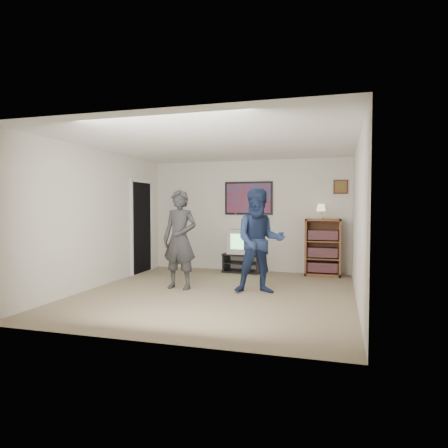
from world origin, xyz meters
The scene contains 13 objects.
room_shell centered at (0.00, 0.35, 1.25)m, with size 4.51×5.00×2.51m.
media_stand centered at (-0.07, 2.23, 0.21)m, with size 0.87×0.52×0.42m.
crt_television centered at (-0.04, 2.23, 0.69)m, with size 0.63×0.53×0.53m, color #B0AFAB, non-canonical shape.
bookshelf centered at (1.66, 2.28, 0.60)m, with size 0.73×0.42×1.20m, color brown, non-canonical shape.
table_lamp centered at (1.61, 2.29, 1.36)m, with size 0.20×0.20×0.32m, color #FFF4C1, non-canonical shape.
person_tall centered at (-0.74, 0.21, 0.88)m, with size 0.64×0.42×1.76m, color #2A2A2C.
person_short centered at (0.69, 0.25, 0.88)m, with size 0.86×0.67×1.77m, color #1B294B.
controller_left centered at (-0.71, 0.40, 1.22)m, with size 0.03×0.11×0.03m, color white.
controller_right centered at (0.64, 0.48, 1.12)m, with size 0.03×0.11×0.03m, color white.
poster centered at (0.00, 2.48, 1.65)m, with size 1.10×0.03×0.75m, color black.
air_vent centered at (-0.55, 2.48, 1.95)m, with size 0.28×0.02×0.14m, color white.
small_picture centered at (2.00, 2.48, 1.88)m, with size 0.30×0.03×0.30m, color black.
doorway centered at (-2.23, 1.60, 1.00)m, with size 0.03×0.85×2.00m, color black.
Camera 1 is at (1.98, -6.36, 1.48)m, focal length 32.00 mm.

